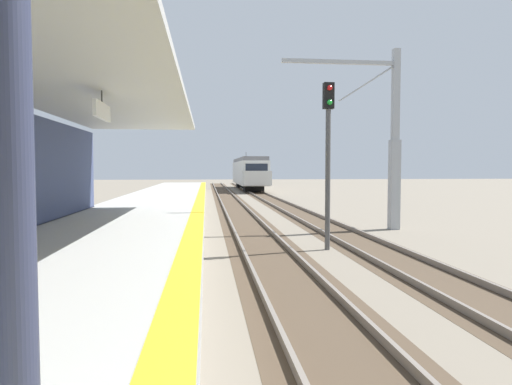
% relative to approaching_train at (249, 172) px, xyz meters
% --- Properties ---
extents(station_platform, '(5.00, 80.00, 0.91)m').
position_rel_approaching_train_xyz_m(station_platform, '(-7.80, -40.24, -1.73)').
color(station_platform, '#A8A8A3').
rests_on(station_platform, ground).
extents(track_pair_nearest_platform, '(2.34, 120.00, 0.16)m').
position_rel_approaching_train_xyz_m(track_pair_nearest_platform, '(-3.40, -36.24, -2.13)').
color(track_pair_nearest_platform, '#4C3D2D').
rests_on(track_pair_nearest_platform, ground).
extents(track_pair_middle, '(2.34, 120.00, 0.16)m').
position_rel_approaching_train_xyz_m(track_pair_middle, '(-0.00, -36.24, -2.13)').
color(track_pair_middle, '#4C3D2D').
rests_on(track_pair_middle, ground).
extents(approaching_train, '(2.93, 19.60, 4.76)m').
position_rel_approaching_train_xyz_m(approaching_train, '(0.00, 0.00, 0.00)').
color(approaching_train, silver).
rests_on(approaching_train, ground).
extents(rail_signal_post, '(0.32, 0.34, 5.20)m').
position_rel_approaching_train_xyz_m(rail_signal_post, '(-1.44, -41.73, 1.02)').
color(rail_signal_post, '#4C4C4C').
rests_on(rail_signal_post, ground).
extents(catenary_pylon_far_side, '(5.00, 0.40, 7.50)m').
position_rel_approaching_train_xyz_m(catenary_pylon_far_side, '(2.32, -37.30, 1.43)').
color(catenary_pylon_far_side, '#9EA3A8').
rests_on(catenary_pylon_far_side, ground).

